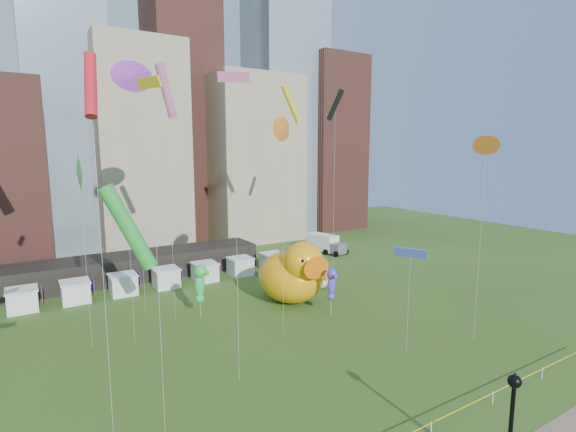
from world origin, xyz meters
TOP-DOWN VIEW (x-y plane):
  - skyline at (2.25, 61.06)m, footprint 101.00×23.00m
  - pavilion at (-4.00, 42.00)m, footprint 38.00×6.00m
  - vendor_tents at (1.02, 36.00)m, footprint 33.24×2.80m
  - big_duck at (11.26, 23.24)m, footprint 6.86×9.27m
  - small_duck at (16.56, 25.73)m, footprint 2.76×3.64m
  - seahorse_green at (1.01, 24.18)m, footprint 1.72×1.91m
  - seahorse_purple at (12.30, 17.70)m, footprint 1.33×1.55m
  - lamppost at (5.89, -4.68)m, footprint 0.64×0.64m
  - box_truck at (28.52, 40.56)m, footprint 4.02×7.22m
  - kite_0 at (-10.09, 7.65)m, footprint 0.98×2.00m
  - kite_1 at (-0.82, 11.61)m, footprint 2.03×1.28m
  - kite_2 at (19.15, 26.38)m, footprint 1.77×2.13m
  - kite_3 at (-9.14, 23.23)m, footprint 0.76×2.83m
  - kite_4 at (-7.15, 8.45)m, footprint 0.92×1.92m
  - kite_5 at (12.54, 8.00)m, footprint 1.51×2.50m
  - kite_6 at (6.34, 17.21)m, footprint 1.95×1.40m
  - kite_9 at (-1.23, 25.35)m, footprint 2.61×2.52m
  - kite_11 at (-5.83, 22.18)m, footprint 4.57×1.95m
  - kite_12 at (14.72, 29.09)m, footprint 2.67×1.24m
  - kite_14 at (19.73, 6.83)m, footprint 0.35×1.63m
  - kite_15 at (-3.19, 29.16)m, footprint 2.92×1.13m

SIDE VIEW (x-z plane):
  - vendor_tents at x=1.02m, z-range -0.09..2.31m
  - small_duck at x=16.56m, z-range -0.11..2.66m
  - box_truck at x=28.52m, z-range 0.04..2.94m
  - pavilion at x=-4.00m, z-range 0.00..3.20m
  - big_duck at x=11.26m, z-range -0.29..6.87m
  - seahorse_purple at x=12.30m, z-range 1.16..6.23m
  - lamppost at x=5.89m, z-range 0.68..6.84m
  - seahorse_green at x=1.01m, z-range 1.14..6.65m
  - kite_5 at x=12.54m, z-range 4.03..12.96m
  - kite_11 at x=-5.83m, z-range 3.17..17.04m
  - kite_3 at x=-9.14m, z-range 6.45..22.71m
  - kite_14 at x=19.73m, z-range 8.01..25.80m
  - kite_6 at x=6.34m, z-range 8.62..28.08m
  - kite_0 at x=-10.09m, z-range 8.93..30.15m
  - kite_4 at x=-7.15m, z-range 9.50..29.83m
  - kite_1 at x=-0.82m, z-range 10.15..31.79m
  - skyline at x=2.25m, z-range -12.56..55.44m
  - kite_2 at x=19.15m, z-range 9.98..33.71m
  - kite_9 at x=-1.23m, z-range 9.76..34.10m
  - kite_12 at x=14.72m, z-range 9.87..34.03m
  - kite_15 at x=-3.19m, z-range 11.05..36.11m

